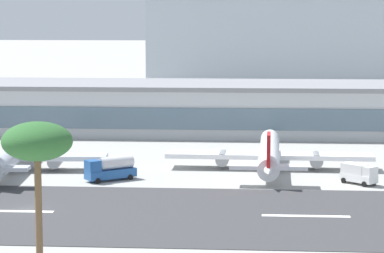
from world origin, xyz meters
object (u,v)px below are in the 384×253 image
airliner_red_tail_gate_2 (269,155)px  service_fuel_truck_2 (110,168)px  airliner_black_tail_gate_1 (13,156)px  service_box_truck_1 (359,173)px  distant_hotel_block (290,34)px  palm_tree_1 (37,144)px  terminal_building (177,107)px

airliner_red_tail_gate_2 → service_fuel_truck_2: bearing=115.6°
airliner_black_tail_gate_1 → service_box_truck_1: size_ratio=6.87×
airliner_red_tail_gate_2 → service_box_truck_1: 18.74m
distant_hotel_block → palm_tree_1: distant_hotel_block is taller
palm_tree_1 → airliner_black_tail_gate_1: bearing=107.8°
airliner_red_tail_gate_2 → service_box_truck_1: (14.27, -12.10, -0.91)m
terminal_building → service_fuel_truck_2: 60.23m
terminal_building → airliner_black_tail_gate_1: terminal_building is taller
service_fuel_truck_2 → terminal_building: bearing=-132.2°
service_box_truck_1 → terminal_building: bearing=165.1°
distant_hotel_block → service_box_truck_1: (5.27, -165.70, -17.87)m
airliner_black_tail_gate_1 → palm_tree_1: (19.85, -61.87, 11.60)m
terminal_building → service_box_truck_1: size_ratio=31.58×
airliner_black_tail_gate_1 → service_fuel_truck_2: airliner_black_tail_gate_1 is taller
terminal_building → service_fuel_truck_2: (-5.71, -59.85, -3.66)m
service_fuel_truck_2 → palm_tree_1: bearing=54.8°
airliner_black_tail_gate_1 → palm_tree_1: bearing=-166.4°
terminal_building → airliner_red_tail_gate_2: (20.49, -47.95, -2.98)m
airliner_black_tail_gate_1 → service_fuel_truck_2: 19.72m
airliner_red_tail_gate_2 → palm_tree_1: bearing=160.8°
distant_hotel_block → service_box_truck_1: bearing=-88.2°
palm_tree_1 → service_box_truck_1: bearing=54.4°
airliner_black_tail_gate_1 → service_box_truck_1: bearing=-101.4°
terminal_building → palm_tree_1: palm_tree_1 is taller
terminal_building → palm_tree_1: 114.86m
airliner_black_tail_gate_1 → palm_tree_1: 66.01m
distant_hotel_block → airliner_black_tail_gate_1: size_ratio=2.36×
airliner_black_tail_gate_1 → service_box_truck_1: (58.80, -7.47, -0.93)m
service_box_truck_1 → service_fuel_truck_2: bearing=-135.3°
service_box_truck_1 → service_fuel_truck_2: service_fuel_truck_2 is taller
terminal_building → service_fuel_truck_2: size_ratio=22.42×
service_fuel_truck_2 → palm_tree_1: palm_tree_1 is taller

